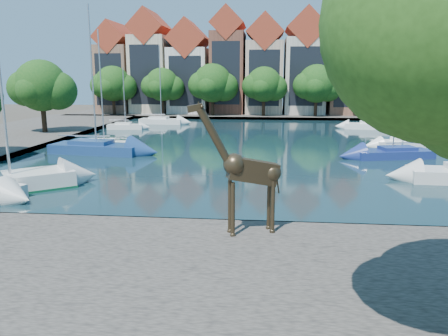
# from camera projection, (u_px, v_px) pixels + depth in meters

# --- Properties ---
(ground) EXTENTS (160.00, 160.00, 0.00)m
(ground) POSITION_uv_depth(u_px,v_px,m) (206.00, 229.00, 19.29)
(ground) COLOR #38332B
(ground) RESTS_ON ground
(water_basin) EXTENTS (38.00, 50.00, 0.08)m
(water_basin) POSITION_uv_depth(u_px,v_px,m) (240.00, 145.00, 42.65)
(water_basin) COLOR black
(water_basin) RESTS_ON ground
(near_quay) EXTENTS (50.00, 14.00, 0.50)m
(near_quay) POSITION_uv_depth(u_px,v_px,m) (173.00, 305.00, 12.43)
(near_quay) COLOR #524E47
(near_quay) RESTS_ON ground
(far_quay) EXTENTS (60.00, 16.00, 0.50)m
(far_quay) POSITION_uv_depth(u_px,v_px,m) (252.00, 114.00, 73.75)
(far_quay) COLOR #524E47
(far_quay) RESTS_ON ground
(townhouse_west_end) EXTENTS (5.44, 9.18, 14.93)m
(townhouse_west_end) POSITION_uv_depth(u_px,v_px,m) (118.00, 71.00, 74.46)
(townhouse_west_end) COLOR #835D47
(townhouse_west_end) RESTS_ON far_quay
(townhouse_west_mid) EXTENTS (5.94, 9.18, 16.79)m
(townhouse_west_mid) POSITION_uv_depth(u_px,v_px,m) (152.00, 66.00, 73.71)
(townhouse_west_mid) COLOR beige
(townhouse_west_mid) RESTS_ON far_quay
(townhouse_west_inner) EXTENTS (6.43, 9.18, 15.15)m
(townhouse_west_inner) POSITION_uv_depth(u_px,v_px,m) (190.00, 71.00, 73.27)
(townhouse_west_inner) COLOR silver
(townhouse_west_inner) RESTS_ON far_quay
(townhouse_center) EXTENTS (5.44, 9.18, 16.93)m
(townhouse_center) POSITION_uv_depth(u_px,v_px,m) (228.00, 65.00, 72.43)
(townhouse_center) COLOR brown
(townhouse_center) RESTS_ON far_quay
(townhouse_east_inner) EXTENTS (5.94, 9.18, 15.79)m
(townhouse_east_inner) POSITION_uv_depth(u_px,v_px,m) (264.00, 69.00, 71.99)
(townhouse_east_inner) COLOR tan
(townhouse_east_inner) RESTS_ON far_quay
(townhouse_east_mid) EXTENTS (6.43, 9.18, 16.65)m
(townhouse_east_mid) POSITION_uv_depth(u_px,v_px,m) (304.00, 66.00, 71.29)
(townhouse_east_mid) COLOR beige
(townhouse_east_mid) RESTS_ON far_quay
(townhouse_east_end) EXTENTS (5.44, 9.18, 14.43)m
(townhouse_east_end) POSITION_uv_depth(u_px,v_px,m) (345.00, 73.00, 70.88)
(townhouse_east_end) COLOR brown
(townhouse_east_end) RESTS_ON far_quay
(far_tree_far_west) EXTENTS (7.28, 5.60, 7.68)m
(far_tree_far_west) POSITION_uv_depth(u_px,v_px,m) (113.00, 85.00, 69.46)
(far_tree_far_west) COLOR #332114
(far_tree_far_west) RESTS_ON far_quay
(far_tree_west) EXTENTS (6.76, 5.20, 7.36)m
(far_tree_west) POSITION_uv_depth(u_px,v_px,m) (163.00, 86.00, 68.72)
(far_tree_west) COLOR #332114
(far_tree_west) RESTS_ON far_quay
(far_tree_mid_west) EXTENTS (7.80, 6.00, 8.00)m
(far_tree_mid_west) POSITION_uv_depth(u_px,v_px,m) (213.00, 84.00, 67.91)
(far_tree_mid_west) COLOR #332114
(far_tree_mid_west) RESTS_ON far_quay
(far_tree_mid_east) EXTENTS (7.02, 5.40, 7.52)m
(far_tree_mid_east) POSITION_uv_depth(u_px,v_px,m) (265.00, 86.00, 67.18)
(far_tree_mid_east) COLOR #332114
(far_tree_mid_east) RESTS_ON far_quay
(far_tree_east) EXTENTS (7.54, 5.80, 7.84)m
(far_tree_east) POSITION_uv_depth(u_px,v_px,m) (317.00, 85.00, 66.39)
(far_tree_east) COLOR #332114
(far_tree_east) RESTS_ON far_quay
(far_tree_far_east) EXTENTS (6.76, 5.20, 7.36)m
(far_tree_far_east) POSITION_uv_depth(u_px,v_px,m) (371.00, 86.00, 65.66)
(far_tree_far_east) COLOR #332114
(far_tree_far_east) RESTS_ON far_quay
(side_tree_left_far) EXTENTS (7.28, 5.60, 7.88)m
(side_tree_left_far) POSITION_uv_depth(u_px,v_px,m) (42.00, 87.00, 47.52)
(side_tree_left_far) COLOR #332114
(side_tree_left_far) RESTS_ON left_quay
(giraffe_statue) EXTENTS (3.52, 1.56, 5.17)m
(giraffe_statue) POSITION_uv_depth(u_px,v_px,m) (246.00, 171.00, 16.93)
(giraffe_statue) COLOR #34291A
(giraffe_statue) RESTS_ON near_quay
(sailboat_left_b) EXTENTS (8.06, 3.67, 12.25)m
(sailboat_left_b) POSITION_uv_depth(u_px,v_px,m) (97.00, 146.00, 37.54)
(sailboat_left_b) COLOR navy
(sailboat_left_b) RESTS_ON water_basin
(sailboat_left_c) EXTENTS (5.73, 2.82, 10.51)m
(sailboat_left_c) POSITION_uv_depth(u_px,v_px,m) (104.00, 143.00, 39.73)
(sailboat_left_c) COLOR white
(sailboat_left_c) RESTS_ON water_basin
(sailboat_left_d) EXTENTS (4.47, 1.89, 7.52)m
(sailboat_left_d) POSITION_uv_depth(u_px,v_px,m) (125.00, 125.00, 54.42)
(sailboat_left_d) COLOR silver
(sailboat_left_d) RESTS_ON water_basin
(sailboat_left_e) EXTENTS (6.05, 2.46, 10.53)m
(sailboat_left_e) POSITION_uv_depth(u_px,v_px,m) (161.00, 120.00, 60.44)
(sailboat_left_e) COLOR silver
(sailboat_left_e) RESTS_ON water_basin
(sailboat_right_b) EXTENTS (6.65, 3.60, 10.03)m
(sailboat_right_b) POSITION_uv_depth(u_px,v_px,m) (393.00, 152.00, 35.47)
(sailboat_right_b) COLOR navy
(sailboat_right_b) RESTS_ON water_basin
(sailboat_right_c) EXTENTS (5.32, 2.95, 9.25)m
(sailboat_right_c) POSITION_uv_depth(u_px,v_px,m) (401.00, 142.00, 40.44)
(sailboat_right_c) COLOR white
(sailboat_right_c) RESTS_ON water_basin
(sailboat_right_d) EXTENTS (5.52, 2.59, 8.05)m
(sailboat_right_d) POSITION_uv_depth(u_px,v_px,m) (367.00, 125.00, 54.51)
(sailboat_right_d) COLOR white
(sailboat_right_d) RESTS_ON water_basin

